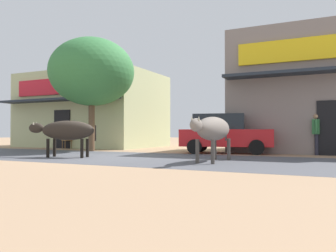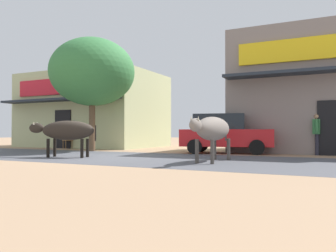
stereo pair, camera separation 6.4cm
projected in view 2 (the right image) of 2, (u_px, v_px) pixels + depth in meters
name	position (u px, v px, depth m)	size (l,w,h in m)	color
ground	(110.00, 157.00, 12.33)	(80.00, 80.00, 0.00)	#A38161
asphalt_road	(110.00, 157.00, 12.33)	(72.00, 5.46, 0.00)	#4C4D53
storefront_left_cafe	(94.00, 111.00, 21.28)	(8.02, 6.34, 4.38)	#B9C18C
storefront_right_club	(307.00, 94.00, 15.94)	(6.22, 6.34, 5.32)	gray
roadside_tree	(92.00, 72.00, 16.12)	(3.97, 3.97, 5.30)	brown
parked_hatchback_car	(225.00, 133.00, 14.47)	(4.03, 2.55, 1.64)	red
cow_near_brown	(66.00, 131.00, 12.15)	(2.53, 1.12, 1.30)	#2B241E
cow_far_dark	(213.00, 129.00, 10.27)	(0.73, 2.86, 1.35)	slate
pedestrian_by_shop	(317.00, 131.00, 13.27)	(0.31, 0.61, 1.61)	#262633
cafe_chair_near_tree	(68.00, 139.00, 18.37)	(0.58, 0.58, 0.92)	brown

